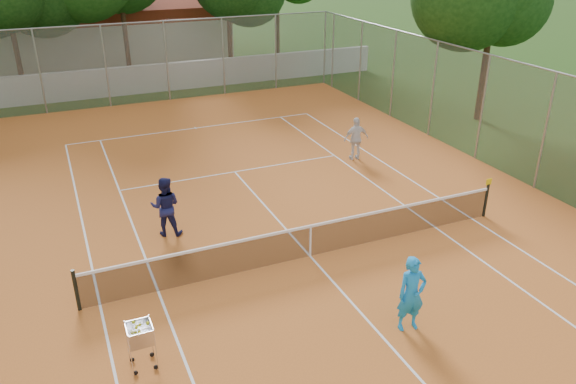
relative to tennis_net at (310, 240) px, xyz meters
name	(u,v)px	position (x,y,z in m)	size (l,w,h in m)	color
ground	(310,257)	(0.00, 0.00, -0.51)	(120.00, 120.00, 0.00)	#1C3A10
court_pad	(310,257)	(0.00, 0.00, -0.50)	(18.00, 34.00, 0.02)	#C26625
court_lines	(310,256)	(0.00, 0.00, -0.49)	(10.98, 23.78, 0.01)	white
tennis_net	(310,240)	(0.00, 0.00, 0.00)	(11.88, 0.10, 0.98)	black
perimeter_fence	(311,190)	(0.00, 0.00, 1.49)	(18.00, 34.00, 4.00)	slate
boundary_wall	(161,77)	(0.00, 19.00, 0.24)	(26.00, 0.30, 1.50)	silver
clubhouse	(98,27)	(-2.00, 29.00, 1.69)	(16.40, 9.00, 4.40)	beige
player_near	(411,294)	(0.70, -3.58, 0.40)	(0.65, 0.42, 1.77)	#1989D6
player_far_left	(165,206)	(-3.25, 2.78, 0.39)	(0.86, 0.67, 1.77)	#1A1C4E
player_far_right	(356,139)	(4.68, 5.77, 0.34)	(0.97, 0.40, 1.66)	silver
ball_hopper	(141,344)	(-4.90, -2.47, 0.06)	(0.52, 0.52, 1.09)	silver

